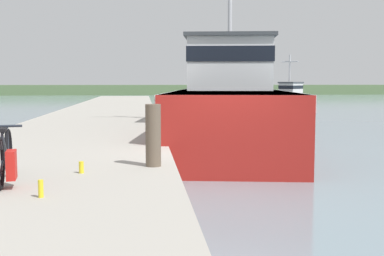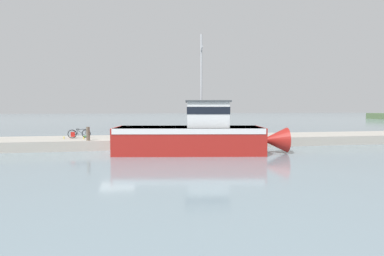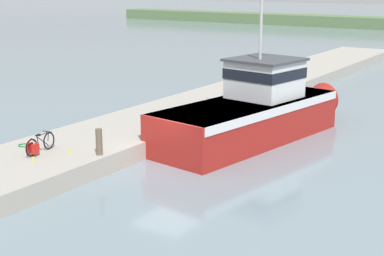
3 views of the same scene
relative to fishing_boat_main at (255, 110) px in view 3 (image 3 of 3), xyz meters
name	(u,v)px [view 3 (image 3 of 3)]	position (x,y,z in m)	size (l,w,h in m)	color
ground_plane	(168,166)	(-1.07, -5.81, -1.43)	(320.00, 320.00, 0.00)	gray
dock_pier	(100,143)	(-4.84, -5.81, -1.03)	(4.91, 80.00, 0.78)	#A39E93
fishing_boat_main	(255,110)	(0.00, 0.00, 0.00)	(5.20, 12.83, 8.62)	maroon
bicycle_touring	(38,145)	(-4.93, -9.35, -0.28)	(0.61, 1.81, 0.79)	black
mooring_post	(99,142)	(-2.78, -8.12, -0.11)	(0.26, 0.26, 1.07)	brown
hose_coil	(24,145)	(-6.30, -8.85, -0.62)	(0.52, 0.52, 0.05)	#197A2D
water_bottle_on_curb	(33,159)	(-4.23, -10.24, -0.53)	(0.07, 0.07, 0.22)	yellow
water_bottle_by_bike	(69,151)	(-3.93, -8.65, -0.55)	(0.08, 0.08, 0.19)	yellow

